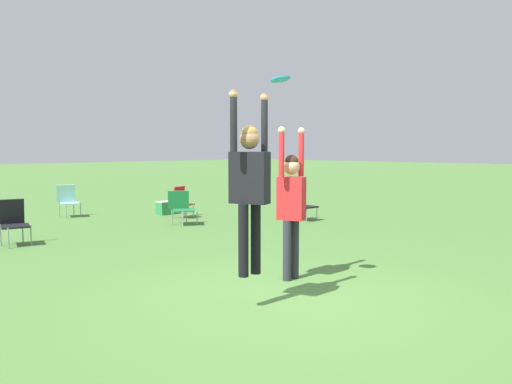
{
  "coord_description": "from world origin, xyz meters",
  "views": [
    {
      "loc": [
        -4.63,
        -4.1,
        1.88
      ],
      "look_at": [
        0.09,
        0.54,
        1.3
      ],
      "focal_mm": 35.0,
      "sensor_mm": 36.0,
      "label": 1
    }
  ],
  "objects_px": {
    "frisbee": "(280,79)",
    "camping_chair_5": "(68,199)",
    "person_jumping": "(250,179)",
    "camping_chair_4": "(302,203)",
    "camping_chair_1": "(182,206)",
    "cooler_box": "(166,208)",
    "camping_chair_0": "(181,200)",
    "person_defending": "(291,199)",
    "camping_chair_3": "(13,220)"
  },
  "relations": [
    {
      "from": "camping_chair_4",
      "to": "cooler_box",
      "type": "bearing_deg",
      "value": -59.15
    },
    {
      "from": "person_jumping",
      "to": "person_defending",
      "type": "xyz_separation_m",
      "value": [
        1.31,
        0.48,
        -0.37
      ]
    },
    {
      "from": "person_jumping",
      "to": "cooler_box",
      "type": "xyz_separation_m",
      "value": [
        4.23,
        7.67,
        -1.34
      ]
    },
    {
      "from": "camping_chair_5",
      "to": "frisbee",
      "type": "bearing_deg",
      "value": 106.01
    },
    {
      "from": "person_jumping",
      "to": "person_defending",
      "type": "bearing_deg",
      "value": -90.0
    },
    {
      "from": "frisbee",
      "to": "camping_chair_5",
      "type": "height_order",
      "value": "frisbee"
    },
    {
      "from": "camping_chair_0",
      "to": "camping_chair_5",
      "type": "xyz_separation_m",
      "value": [
        -2.07,
        2.38,
        0.01
      ]
    },
    {
      "from": "person_jumping",
      "to": "camping_chair_3",
      "type": "height_order",
      "value": "person_jumping"
    },
    {
      "from": "camping_chair_0",
      "to": "camping_chair_1",
      "type": "bearing_deg",
      "value": 37.56
    },
    {
      "from": "frisbee",
      "to": "camping_chair_5",
      "type": "bearing_deg",
      "value": 81.9
    },
    {
      "from": "frisbee",
      "to": "camping_chair_5",
      "type": "relative_size",
      "value": 0.29
    },
    {
      "from": "frisbee",
      "to": "cooler_box",
      "type": "bearing_deg",
      "value": 65.09
    },
    {
      "from": "person_jumping",
      "to": "camping_chair_5",
      "type": "height_order",
      "value": "person_jumping"
    },
    {
      "from": "person_jumping",
      "to": "frisbee",
      "type": "xyz_separation_m",
      "value": [
        0.77,
        0.22,
        1.23
      ]
    },
    {
      "from": "frisbee",
      "to": "camping_chair_1",
      "type": "bearing_deg",
      "value": 64.97
    },
    {
      "from": "camping_chair_5",
      "to": "cooler_box",
      "type": "distance_m",
      "value": 2.67
    },
    {
      "from": "camping_chair_1",
      "to": "camping_chair_0",
      "type": "bearing_deg",
      "value": -87.84
    },
    {
      "from": "person_defending",
      "to": "camping_chair_0",
      "type": "xyz_separation_m",
      "value": [
        2.81,
        6.32,
        -0.68
      ]
    },
    {
      "from": "frisbee",
      "to": "person_jumping",
      "type": "bearing_deg",
      "value": -164.06
    },
    {
      "from": "camping_chair_5",
      "to": "cooler_box",
      "type": "bearing_deg",
      "value": 169.54
    },
    {
      "from": "camping_chair_1",
      "to": "cooler_box",
      "type": "height_order",
      "value": "camping_chair_1"
    },
    {
      "from": "camping_chair_1",
      "to": "camping_chair_5",
      "type": "relative_size",
      "value": 0.95
    },
    {
      "from": "frisbee",
      "to": "camping_chair_1",
      "type": "relative_size",
      "value": 0.31
    },
    {
      "from": "camping_chair_5",
      "to": "cooler_box",
      "type": "relative_size",
      "value": 1.77
    },
    {
      "from": "camping_chair_3",
      "to": "camping_chair_5",
      "type": "bearing_deg",
      "value": -112.91
    },
    {
      "from": "camping_chair_1",
      "to": "camping_chair_5",
      "type": "bearing_deg",
      "value": -30.43
    },
    {
      "from": "camping_chair_1",
      "to": "camping_chair_5",
      "type": "xyz_separation_m",
      "value": [
        -1.32,
        3.4,
        0.03
      ]
    },
    {
      "from": "camping_chair_0",
      "to": "camping_chair_5",
      "type": "bearing_deg",
      "value": -65.2
    },
    {
      "from": "camping_chair_0",
      "to": "camping_chair_3",
      "type": "height_order",
      "value": "camping_chair_3"
    },
    {
      "from": "person_jumping",
      "to": "frisbee",
      "type": "relative_size",
      "value": 8.26
    },
    {
      "from": "camping_chair_4",
      "to": "cooler_box",
      "type": "distance_m",
      "value": 3.97
    },
    {
      "from": "camping_chair_0",
      "to": "camping_chair_4",
      "type": "height_order",
      "value": "camping_chair_0"
    },
    {
      "from": "frisbee",
      "to": "camping_chair_1",
      "type": "height_order",
      "value": "frisbee"
    },
    {
      "from": "person_jumping",
      "to": "camping_chair_5",
      "type": "relative_size",
      "value": 2.43
    },
    {
      "from": "camping_chair_0",
      "to": "camping_chair_4",
      "type": "bearing_deg",
      "value": 109.83
    },
    {
      "from": "person_defending",
      "to": "camping_chair_4",
      "type": "bearing_deg",
      "value": 107.6
    },
    {
      "from": "camping_chair_1",
      "to": "person_defending",
      "type": "bearing_deg",
      "value": 107.13
    },
    {
      "from": "person_jumping",
      "to": "camping_chair_0",
      "type": "xyz_separation_m",
      "value": [
        4.12,
        6.8,
        -1.05
      ]
    },
    {
      "from": "camping_chair_1",
      "to": "cooler_box",
      "type": "bearing_deg",
      "value": -76.19
    },
    {
      "from": "person_defending",
      "to": "camping_chair_1",
      "type": "relative_size",
      "value": 2.61
    },
    {
      "from": "person_defending",
      "to": "camping_chair_4",
      "type": "relative_size",
      "value": 2.59
    },
    {
      "from": "cooler_box",
      "to": "frisbee",
      "type": "bearing_deg",
      "value": -114.91
    },
    {
      "from": "camping_chair_0",
      "to": "camping_chair_3",
      "type": "xyz_separation_m",
      "value": [
        -4.64,
        -0.78,
        0.02
      ]
    },
    {
      "from": "person_defending",
      "to": "person_jumping",
      "type": "bearing_deg",
      "value": -90.0
    },
    {
      "from": "person_defending",
      "to": "frisbee",
      "type": "distance_m",
      "value": 1.71
    },
    {
      "from": "camping_chair_1",
      "to": "camping_chair_3",
      "type": "height_order",
      "value": "camping_chair_3"
    },
    {
      "from": "person_jumping",
      "to": "camping_chair_4",
      "type": "distance_m",
      "value": 7.41
    },
    {
      "from": "person_defending",
      "to": "frisbee",
      "type": "relative_size",
      "value": 8.41
    },
    {
      "from": "camping_chair_0",
      "to": "person_jumping",
      "type": "bearing_deg",
      "value": 42.59
    },
    {
      "from": "frisbee",
      "to": "camping_chair_0",
      "type": "relative_size",
      "value": 0.3
    }
  ]
}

